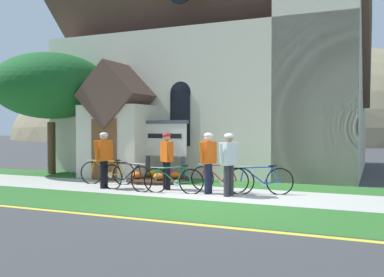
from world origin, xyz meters
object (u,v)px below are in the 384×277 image
Objects in this scene: bicycle_silver at (260,180)px; cyclist_in_green_jersey at (208,158)px; bicycle_black at (219,178)px; yard_deciduous_tree at (51,86)px; bicycle_orange at (126,177)px; cyclist_in_red_jersey at (104,156)px; cyclist_in_yellow_jersey at (229,160)px; bicycle_white at (174,180)px; church_sign at (165,141)px; bicycle_yellow at (108,172)px; cyclist_in_white_jersey at (167,157)px.

cyclist_in_green_jersey reaches higher than bicycle_silver.
bicycle_black is 8.43m from yard_deciduous_tree.
bicycle_orange is 1.04m from cyclist_in_red_jersey.
cyclist_in_red_jersey is at bearing -31.84° from yard_deciduous_tree.
bicycle_orange is 3.06m from cyclist_in_yellow_jersey.
bicycle_black reaches higher than bicycle_white.
bicycle_orange is at bearing -87.35° from church_sign.
bicycle_orange is (0.12, -2.69, -0.95)m from church_sign.
cyclist_in_yellow_jersey is at bearing -137.75° from bicycle_silver.
church_sign is at bearing 74.32° from cyclist_in_red_jersey.
cyclist_in_white_jersey is at bearing -8.81° from bicycle_yellow.
church_sign is 1.24× the size of cyclist_in_white_jersey.
yard_deciduous_tree is at bearing 148.16° from cyclist_in_red_jersey.
church_sign is at bearing 121.26° from bicycle_white.
cyclist_in_red_jersey reaches higher than cyclist_in_white_jersey.
cyclist_in_green_jersey is 0.67m from cyclist_in_yellow_jersey.
cyclist_in_green_jersey reaches higher than bicycle_orange.
bicycle_white is 2.36m from bicycle_silver.
cyclist_in_red_jersey is (-0.72, -2.57, -0.37)m from church_sign.
bicycle_silver is 1.02× the size of cyclist_in_green_jersey.
yard_deciduous_tree reaches higher than bicycle_white.
bicycle_black reaches higher than bicycle_yellow.
bicycle_silver reaches higher than bicycle_yellow.
cyclist_in_red_jersey is at bearing -171.09° from bicycle_silver.
bicycle_orange is 1.10× the size of cyclist_in_white_jersey.
bicycle_white is at bearing -176.40° from cyclist_in_yellow_jersey.
bicycle_silver is 1.02× the size of cyclist_in_red_jersey.
bicycle_black is 0.97× the size of bicycle_orange.
cyclist_in_yellow_jersey is 3.84m from cyclist_in_red_jersey.
bicycle_orange is 1.29m from cyclist_in_white_jersey.
cyclist_in_green_jersey is at bearing -9.21° from cyclist_in_white_jersey.
cyclist_in_green_jersey reaches higher than bicycle_white.
cyclist_in_green_jersey reaches higher than cyclist_in_red_jersey.
church_sign reaches higher than cyclist_in_yellow_jersey.
bicycle_orange is (1.29, -0.97, 0.01)m from bicycle_yellow.
cyclist_in_yellow_jersey is 1.00× the size of cyclist_in_white_jersey.
bicycle_black is at bearing 125.57° from cyclist_in_yellow_jersey.
church_sign is 1.23× the size of cyclist_in_green_jersey.
cyclist_in_red_jersey is at bearing -105.68° from church_sign.
bicycle_orange reaches higher than bicycle_black.
bicycle_white is 1.45m from bicycle_orange.
cyclist_in_green_jersey reaches higher than cyclist_in_yellow_jersey.
church_sign reaches higher than cyclist_in_green_jersey.
cyclist_in_white_jersey is (2.27, -0.35, 0.58)m from bicycle_yellow.
bicycle_white is 1.13m from cyclist_in_green_jersey.
bicycle_black is 3.48m from cyclist_in_red_jersey.
bicycle_silver is 1.02× the size of cyclist_in_white_jersey.
bicycle_white is at bearing -47.51° from cyclist_in_white_jersey.
bicycle_white is at bearing -0.38° from cyclist_in_red_jersey.
bicycle_black is 1.07m from cyclist_in_yellow_jersey.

